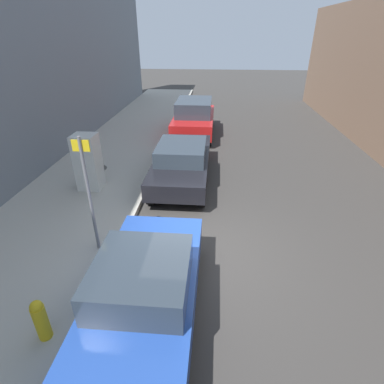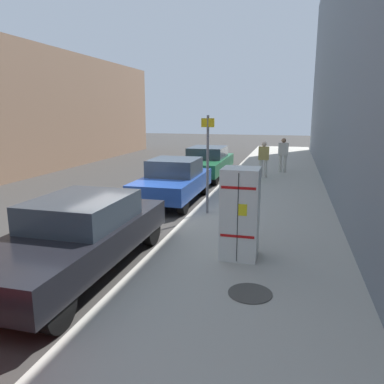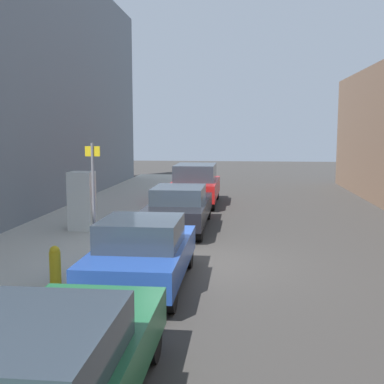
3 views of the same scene
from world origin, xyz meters
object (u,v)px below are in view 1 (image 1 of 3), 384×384
object	(u,v)px
street_sign_post	(89,191)
parked_sedan_dark	(182,161)
parked_suv_red	(194,117)
fire_hydrant	(41,319)
parked_hatchback_blue	(146,288)
discarded_refrigerator	(88,162)

from	to	relation	value
street_sign_post	parked_sedan_dark	size ratio (longest dim) A/B	0.57
parked_suv_red	parked_sedan_dark	bearing A→B (deg)	-90.00
fire_hydrant	parked_suv_red	size ratio (longest dim) A/B	0.18
street_sign_post	parked_hatchback_blue	size ratio (longest dim) A/B	0.69
street_sign_post	parked_suv_red	bearing A→B (deg)	80.80
parked_hatchback_blue	parked_suv_red	world-z (taller)	parked_suv_red
fire_hydrant	parked_sedan_dark	size ratio (longest dim) A/B	0.17
street_sign_post	parked_suv_red	distance (m)	9.70
parked_hatchback_blue	parked_sedan_dark	xyz separation A→B (m)	(-0.00, 5.87, 0.01)
discarded_refrigerator	parked_hatchback_blue	world-z (taller)	discarded_refrigerator
discarded_refrigerator	parked_suv_red	world-z (taller)	discarded_refrigerator
discarded_refrigerator	parked_hatchback_blue	distance (m)	5.55
street_sign_post	parked_hatchback_blue	world-z (taller)	street_sign_post
fire_hydrant	parked_suv_red	xyz separation A→B (m)	(1.60, 11.91, 0.32)
street_sign_post	fire_hydrant	size ratio (longest dim) A/B	3.38
discarded_refrigerator	parked_sedan_dark	xyz separation A→B (m)	(2.87, 1.12, -0.31)
discarded_refrigerator	parked_hatchback_blue	bearing A→B (deg)	-58.80
fire_hydrant	parked_sedan_dark	distance (m)	6.71
discarded_refrigerator	parked_suv_red	bearing A→B (deg)	66.23
parked_sedan_dark	parked_suv_red	size ratio (longest dim) A/B	1.07
discarded_refrigerator	parked_sedan_dark	bearing A→B (deg)	21.35
fire_hydrant	parked_sedan_dark	world-z (taller)	parked_sedan_dark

